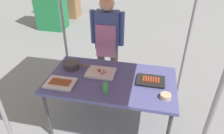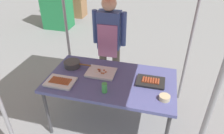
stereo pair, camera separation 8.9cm
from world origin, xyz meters
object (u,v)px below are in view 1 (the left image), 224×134
at_px(cooking_wok, 71,65).
at_px(tray_grilled_sausages, 60,83).
at_px(tray_pork_links, 151,81).
at_px(stall_table, 111,83).
at_px(vendor_woman, 107,39).
at_px(drink_cup_near_edge, 106,88).
at_px(tray_meat_skewers, 101,73).
at_px(condiment_bowl, 166,96).

bearing_deg(cooking_wok, tray_grilled_sausages, -87.57).
distance_m(tray_grilled_sausages, cooking_wok, 0.39).
bearing_deg(tray_pork_links, tray_grilled_sausages, -165.24).
height_order(stall_table, vendor_woman, vendor_woman).
bearing_deg(drink_cup_near_edge, tray_meat_skewers, 113.03).
bearing_deg(drink_cup_near_edge, stall_table, 88.39).
height_order(stall_table, drink_cup_near_edge, drink_cup_near_edge).
relative_size(tray_grilled_sausages, tray_meat_skewers, 0.94).
relative_size(tray_meat_skewers, cooking_wok, 0.98).
bearing_deg(tray_grilled_sausages, condiment_bowl, 0.42).
bearing_deg(tray_grilled_sausages, drink_cup_near_edge, -2.90).
xyz_separation_m(tray_grilled_sausages, cooking_wok, (-0.02, 0.39, 0.02)).
xyz_separation_m(stall_table, tray_pork_links, (0.49, 0.04, 0.07)).
bearing_deg(condiment_bowl, tray_pork_links, 123.22).
bearing_deg(tray_pork_links, cooking_wok, 173.95).
xyz_separation_m(tray_pork_links, vendor_woman, (-0.71, 0.72, 0.17)).
height_order(condiment_bowl, vendor_woman, vendor_woman).
bearing_deg(cooking_wok, condiment_bowl, -17.04).
bearing_deg(stall_table, drink_cup_near_edge, -91.61).
xyz_separation_m(tray_meat_skewers, tray_pork_links, (0.64, -0.04, 0.00)).
height_order(cooking_wok, vendor_woman, vendor_woman).
height_order(tray_pork_links, drink_cup_near_edge, drink_cup_near_edge).
bearing_deg(tray_grilled_sausages, tray_pork_links, 14.76).
bearing_deg(tray_pork_links, stall_table, -174.74).
relative_size(stall_table, tray_meat_skewers, 4.28).
height_order(stall_table, tray_pork_links, tray_pork_links).
bearing_deg(cooking_wok, tray_pork_links, -6.05).
bearing_deg(drink_cup_near_edge, tray_grilled_sausages, 177.10).
bearing_deg(tray_pork_links, tray_meat_skewers, 176.01).
bearing_deg(tray_grilled_sausages, vendor_woman, 70.87).
relative_size(tray_meat_skewers, vendor_woman, 0.23).
height_order(tray_grilled_sausages, tray_pork_links, tray_pork_links).
bearing_deg(stall_table, tray_pork_links, 5.26).
height_order(tray_grilled_sausages, tray_meat_skewers, tray_grilled_sausages).
bearing_deg(condiment_bowl, vendor_woman, 132.04).
relative_size(tray_pork_links, condiment_bowl, 2.81).
xyz_separation_m(stall_table, vendor_woman, (-0.23, 0.76, 0.24)).
distance_m(tray_pork_links, condiment_bowl, 0.32).
height_order(condiment_bowl, drink_cup_near_edge, drink_cup_near_edge).
bearing_deg(drink_cup_near_edge, vendor_woman, 102.16).
bearing_deg(tray_meat_skewers, drink_cup_near_edge, -66.97).
bearing_deg(stall_table, condiment_bowl, -18.80).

